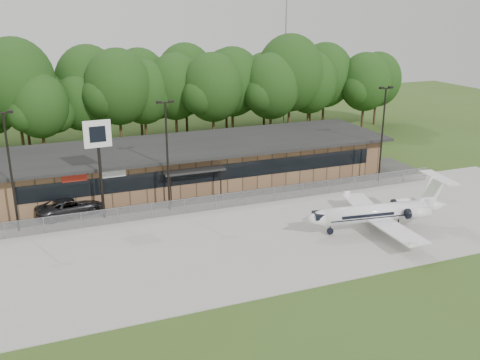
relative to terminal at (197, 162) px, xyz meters
name	(u,v)px	position (x,y,z in m)	size (l,w,h in m)	color
ground	(301,282)	(0.00, -23.94, -2.18)	(160.00, 160.00, 0.00)	#384D1B
apron	(255,237)	(0.00, -15.94, -2.14)	(64.00, 18.00, 0.08)	#9E9B93
parking_lot	(211,193)	(0.00, -4.44, -2.15)	(50.00, 9.00, 0.06)	#383835
terminal	(197,162)	(0.00, 0.00, 0.00)	(41.00, 11.65, 4.30)	brown
fence	(226,201)	(0.00, -8.94, -1.40)	(46.00, 0.04, 1.52)	gray
treeline	(156,89)	(0.00, 18.06, 5.32)	(72.00, 12.00, 15.00)	#143711
radio_mast	(285,43)	(22.00, 24.06, 10.32)	(0.20, 0.20, 25.00)	gray
light_pole_left	(10,163)	(-18.00, -7.44, 3.80)	(1.55, 0.30, 10.23)	black
light_pole_mid	(167,148)	(-5.00, -7.44, 3.80)	(1.55, 0.30, 10.23)	black
light_pole_right	(383,127)	(18.00, -7.44, 3.80)	(1.55, 0.30, 10.23)	black
business_jet	(380,213)	(10.20, -18.43, -0.59)	(13.23, 11.83, 4.45)	white
suv	(71,206)	(-13.58, -5.26, -1.35)	(2.73, 5.92, 1.64)	#303133
pole_sign	(98,145)	(-10.90, -7.14, 4.60)	(2.33, 0.41, 8.86)	black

